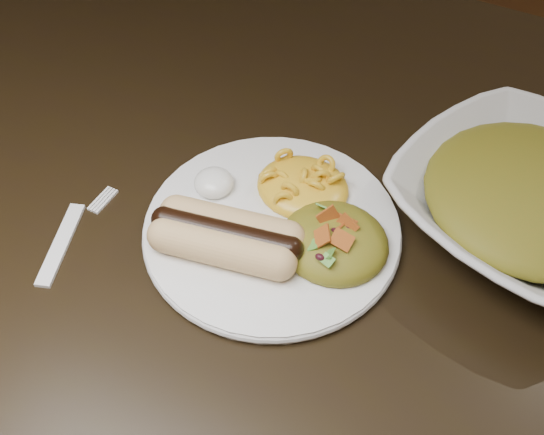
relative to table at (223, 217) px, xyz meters
The scene contains 10 objects.
floor 0.66m from the table, ahead, with size 4.00×4.00×0.00m, color brown.
table is the anchor object (origin of this frame).
plate 0.15m from the table, 31.24° to the right, with size 0.25×0.25×0.01m, color white.
hotdog 0.18m from the table, 54.70° to the right, with size 0.12×0.09×0.03m.
mac_and_cheese 0.16m from the table, ahead, with size 0.10×0.09×0.04m, color yellow.
sour_cream 0.13m from the table, 62.35° to the right, with size 0.04×0.04×0.02m, color white.
taco_salad 0.21m from the table, 19.16° to the right, with size 0.10×0.10×0.05m.
fork 0.21m from the table, 114.09° to the right, with size 0.02×0.14×0.00m, color white.
serving_bowl 0.34m from the table, 12.08° to the left, with size 0.25×0.25×0.06m, color silver.
bowl_filling 0.35m from the table, 12.08° to the left, with size 0.20×0.20×0.05m, color #9E5E13.
Camera 1 is at (0.28, -0.41, 1.24)m, focal length 42.00 mm.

